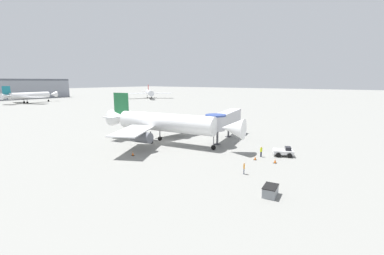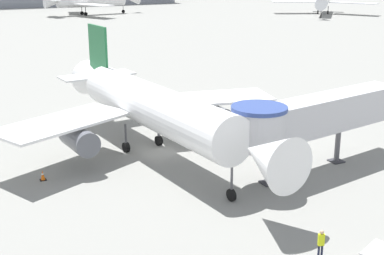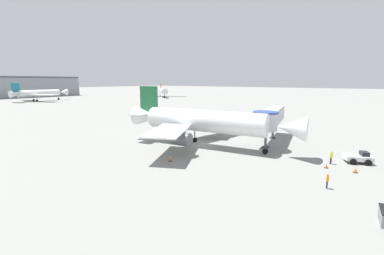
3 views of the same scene
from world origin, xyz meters
The scene contains 7 objects.
ground_plane centered at (0.00, 0.00, 0.00)m, with size 800.00×800.00×0.00m, color gray.
main_airplane centered at (-0.74, -0.47, 4.31)m, with size 26.69×31.26×10.20m.
jet_bridge centered at (8.96, -9.25, 4.61)m, with size 17.25×6.24×6.30m.
traffic_cone_port_wing centered at (-10.56, -2.11, 0.39)m, with size 0.49×0.49×0.81m.
ground_crew_wing_walker centered at (1.66, -20.51, 1.06)m, with size 0.40×0.31×1.83m.
background_jet_teal_tail centered at (27.42, 129.18, 4.41)m, with size 31.84×30.79×10.01m.
background_jet_red_tail centered at (95.30, 98.64, 4.32)m, with size 27.70×27.03×9.80m.
Camera 2 is at (-16.26, -41.76, 16.19)m, focal length 50.00 mm.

